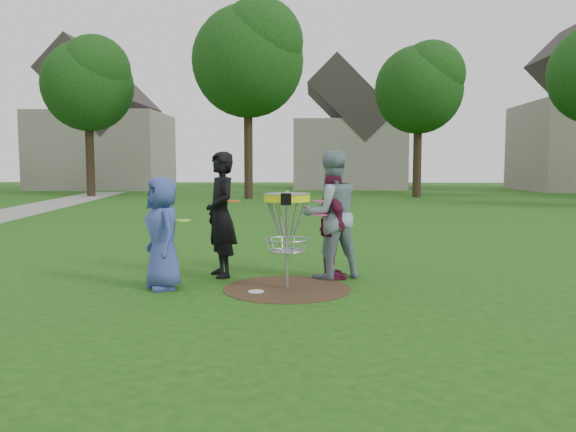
{
  "coord_description": "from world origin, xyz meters",
  "views": [
    {
      "loc": [
        0.35,
        -7.74,
        1.73
      ],
      "look_at": [
        0.0,
        0.3,
        1.0
      ],
      "focal_mm": 35.0,
      "sensor_mm": 36.0,
      "label": 1
    }
  ],
  "objects_px": {
    "player_black": "(221,215)",
    "player_grey": "(330,215)",
    "player_maroon": "(333,226)",
    "player_blue": "(163,233)",
    "disc_golf_basket": "(287,217)"
  },
  "relations": [
    {
      "from": "player_black",
      "to": "player_grey",
      "type": "bearing_deg",
      "value": 62.18
    },
    {
      "from": "player_black",
      "to": "player_maroon",
      "type": "distance_m",
      "value": 1.73
    },
    {
      "from": "player_black",
      "to": "player_maroon",
      "type": "bearing_deg",
      "value": 59.8
    },
    {
      "from": "player_blue",
      "to": "player_grey",
      "type": "height_order",
      "value": "player_grey"
    },
    {
      "from": "player_blue",
      "to": "player_maroon",
      "type": "bearing_deg",
      "value": 76.76
    },
    {
      "from": "player_grey",
      "to": "player_maroon",
      "type": "relative_size",
      "value": 1.2
    },
    {
      "from": "player_maroon",
      "to": "disc_golf_basket",
      "type": "xyz_separation_m",
      "value": [
        -0.66,
        -0.74,
        0.2
      ]
    },
    {
      "from": "player_black",
      "to": "player_maroon",
      "type": "xyz_separation_m",
      "value": [
        1.72,
        -0.09,
        -0.15
      ]
    },
    {
      "from": "player_maroon",
      "to": "disc_golf_basket",
      "type": "relative_size",
      "value": 1.18
    },
    {
      "from": "disc_golf_basket",
      "to": "player_black",
      "type": "bearing_deg",
      "value": 141.89
    },
    {
      "from": "player_maroon",
      "to": "disc_golf_basket",
      "type": "bearing_deg",
      "value": 122.31
    },
    {
      "from": "player_grey",
      "to": "disc_golf_basket",
      "type": "distance_m",
      "value": 1.02
    },
    {
      "from": "player_blue",
      "to": "disc_golf_basket",
      "type": "distance_m",
      "value": 1.75
    },
    {
      "from": "player_blue",
      "to": "player_maroon",
      "type": "distance_m",
      "value": 2.52
    },
    {
      "from": "player_blue",
      "to": "player_grey",
      "type": "distance_m",
      "value": 2.52
    }
  ]
}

